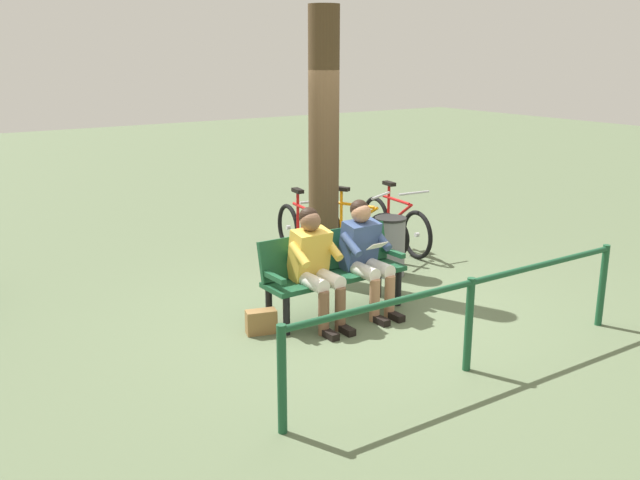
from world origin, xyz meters
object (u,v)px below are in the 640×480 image
at_px(person_companion, 315,261).
at_px(bench, 332,267).
at_px(person_reading, 365,251).
at_px(tree_trunk, 324,149).
at_px(bicycle_red, 395,224).
at_px(bicycle_purple, 353,230).
at_px(handbag, 261,322).
at_px(bicycle_blue, 304,234).
at_px(litter_bin, 390,246).

bearing_deg(person_companion, bench, -152.88).
relative_size(person_reading, tree_trunk, 0.37).
xyz_separation_m(person_companion, bicycle_red, (-2.45, -1.66, -0.30)).
relative_size(bench, tree_trunk, 0.50).
bearing_deg(bicycle_purple, handbag, -79.06).
height_order(person_reading, handbag, person_reading).
bearing_deg(bicycle_blue, person_reading, -6.13).
relative_size(bench, handbag, 5.35).
relative_size(person_reading, bicycle_purple, 0.77).
bearing_deg(litter_bin, person_reading, 38.61).
bearing_deg(handbag, bench, -174.29).
bearing_deg(tree_trunk, bicycle_blue, -107.17).
bearing_deg(person_companion, bicycle_red, -146.46).
xyz_separation_m(litter_bin, bicycle_blue, (0.54, -1.14, -0.01)).
relative_size(bench, person_reading, 1.34).
height_order(bench, bicycle_purple, bicycle_purple).
xyz_separation_m(person_reading, tree_trunk, (-0.21, -1.09, 0.94)).
bearing_deg(person_companion, tree_trunk, -128.39).
bearing_deg(litter_bin, bench, 25.87).
distance_m(person_reading, bicycle_blue, 2.02).
bearing_deg(bicycle_purple, person_companion, -69.72).
xyz_separation_m(bench, litter_bin, (-1.33, -0.65, -0.14)).
distance_m(person_reading, bicycle_red, 2.47).
relative_size(litter_bin, bicycle_blue, 0.44).
relative_size(bench, bicycle_blue, 0.96).
bearing_deg(bicycle_red, litter_bin, -37.47).
height_order(person_companion, bicycle_blue, person_companion).
height_order(handbag, litter_bin, litter_bin).
distance_m(litter_bin, bicycle_red, 1.17).
bearing_deg(bicycle_purple, person_reading, -57.34).
bearing_deg(handbag, bicycle_red, -152.44).
height_order(bench, person_reading, person_reading).
xyz_separation_m(person_reading, bicycle_blue, (-0.47, -1.95, -0.31)).
distance_m(tree_trunk, bicycle_blue, 1.53).
distance_m(tree_trunk, bicycle_purple, 1.68).
bearing_deg(litter_bin, bicycle_purple, -97.31).
height_order(handbag, tree_trunk, tree_trunk).
height_order(bench, tree_trunk, tree_trunk).
relative_size(person_companion, tree_trunk, 0.37).
height_order(handbag, bicycle_purple, bicycle_purple).
relative_size(person_companion, bicycle_purple, 0.77).
bearing_deg(bicycle_purple, tree_trunk, -79.05).
bearing_deg(bench, tree_trunk, -120.34).
bearing_deg(person_companion, litter_bin, -154.40).
distance_m(litter_bin, bicycle_purple, 0.94).
bearing_deg(bicycle_blue, person_companion, -22.17).
bearing_deg(tree_trunk, person_companion, 52.25).
relative_size(bench, bicycle_red, 0.96).
bearing_deg(litter_bin, tree_trunk, -19.14).
relative_size(person_reading, bicycle_blue, 0.72).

